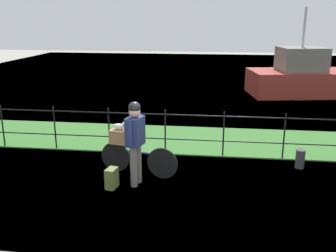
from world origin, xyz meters
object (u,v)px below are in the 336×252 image
at_px(terrier_dog, 120,126).
at_px(backpack_on_paving, 112,178).
at_px(wooden_crate, 120,136).
at_px(moored_boat_near, 300,77).
at_px(bicycle_main, 138,159).
at_px(mooring_bollard, 300,159).
at_px(cyclist_person, 135,136).

xyz_separation_m(terrier_dog, backpack_on_paving, (-0.00, -0.79, -0.83)).
height_order(wooden_crate, moored_boat_near, moored_boat_near).
distance_m(wooden_crate, backpack_on_paving, 1.00).
bearing_deg(bicycle_main, wooden_crate, 167.29).
relative_size(backpack_on_paving, mooring_bollard, 0.96).
bearing_deg(terrier_dog, moored_boat_near, 59.35).
height_order(wooden_crate, cyclist_person, cyclist_person).
height_order(wooden_crate, terrier_dog, terrier_dog).
bearing_deg(backpack_on_paving, cyclist_person, -52.49).
height_order(cyclist_person, backpack_on_paving, cyclist_person).
relative_size(wooden_crate, moored_boat_near, 0.08).
relative_size(bicycle_main, mooring_bollard, 4.07).
xyz_separation_m(wooden_crate, terrier_dog, (0.02, -0.01, 0.23)).
distance_m(terrier_dog, mooring_bollard, 3.99).
relative_size(terrier_dog, cyclist_person, 0.19).
bearing_deg(bicycle_main, terrier_dog, 167.29).
distance_m(backpack_on_paving, moored_boat_near, 11.38).
relative_size(wooden_crate, backpack_on_paving, 0.90).
relative_size(bicycle_main, terrier_dog, 5.23).
bearing_deg(backpack_on_paving, terrier_dog, 9.28).
bearing_deg(moored_boat_near, backpack_on_paving, -118.64).
bearing_deg(wooden_crate, cyclist_person, -51.13).
bearing_deg(terrier_dog, cyclist_person, -52.38).
height_order(cyclist_person, mooring_bollard, cyclist_person).
bearing_deg(wooden_crate, backpack_on_paving, -88.49).
relative_size(terrier_dog, moored_boat_near, 0.07).
height_order(bicycle_main, cyclist_person, cyclist_person).
bearing_deg(mooring_bollard, wooden_crate, -169.42).
distance_m(wooden_crate, moored_boat_near, 10.69).
height_order(bicycle_main, wooden_crate, wooden_crate).
distance_m(wooden_crate, cyclist_person, 0.75).
xyz_separation_m(bicycle_main, wooden_crate, (-0.39, 0.09, 0.45)).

